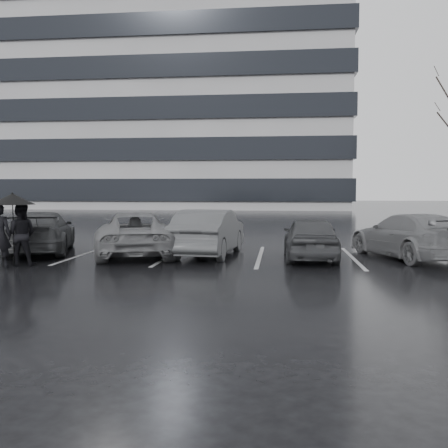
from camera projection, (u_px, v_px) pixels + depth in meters
name	position (u px, v px, depth m)	size (l,w,h in m)	color
ground	(233.00, 269.00, 12.96)	(160.00, 160.00, 0.00)	black
office_building	(93.00, 90.00, 62.00)	(61.00, 26.00, 29.00)	#959598
car_main	(310.00, 238.00, 14.76)	(1.51, 3.76, 1.28)	black
car_west_a	(209.00, 232.00, 15.64)	(1.52, 4.36, 1.44)	#2B2C2E
car_west_b	(135.00, 234.00, 15.65)	(2.23, 4.84, 1.34)	#4A494C
car_west_c	(40.00, 232.00, 16.19)	(1.89, 4.66, 1.35)	black
car_east	(410.00, 236.00, 14.91)	(1.90, 4.66, 1.35)	#4A494C
pedestrian_right	(21.00, 235.00, 13.48)	(0.82, 0.64, 1.69)	black
umbrella	(12.00, 199.00, 13.31)	(1.17, 1.17, 1.99)	black
stall_stripes	(215.00, 256.00, 15.53)	(19.72, 5.00, 0.00)	#9F9FA2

